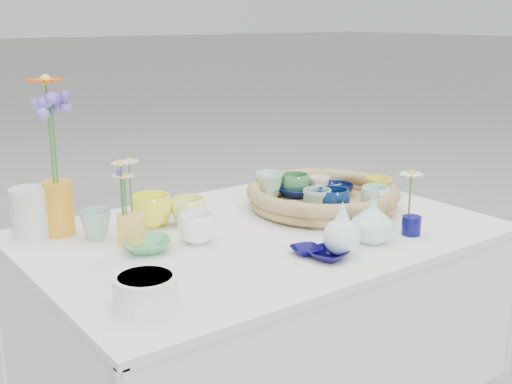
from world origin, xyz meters
TOP-DOWN VIEW (x-y plane):
  - wicker_tray at (0.28, 0.05)m, footprint 0.47×0.47m
  - tray_ceramic_0 at (0.27, 0.16)m, footprint 0.15×0.15m
  - tray_ceramic_1 at (0.38, 0.09)m, footprint 0.13×0.13m
  - tray_ceramic_2 at (0.44, -0.04)m, footprint 0.09×0.09m
  - tray_ceramic_3 at (0.24, 0.02)m, footprint 0.13×0.13m
  - tray_ceramic_4 at (0.18, -0.03)m, footprint 0.11×0.11m
  - tray_ceramic_5 at (0.13, 0.04)m, footprint 0.12×0.12m
  - tray_ceramic_6 at (0.18, 0.20)m, footprint 0.10×0.10m
  - tray_ceramic_7 at (0.33, 0.12)m, footprint 0.09×0.09m
  - tray_ceramic_8 at (0.40, 0.17)m, footprint 0.12×0.12m
  - tray_ceramic_9 at (0.22, -0.06)m, footprint 0.13×0.13m
  - tray_ceramic_10 at (0.16, 0.01)m, footprint 0.08×0.08m
  - tray_ceramic_11 at (0.36, -0.10)m, footprint 0.10×0.10m
  - tray_ceramic_12 at (0.26, 0.16)m, footprint 0.11×0.11m
  - loose_ceramic_0 at (-0.23, 0.21)m, footprint 0.15×0.15m
  - loose_ceramic_1 at (-0.14, 0.16)m, footprint 0.10×0.10m
  - loose_ceramic_2 at (-0.33, 0.04)m, footprint 0.16×0.16m
  - loose_ceramic_3 at (-0.20, 0.02)m, footprint 0.12×0.12m
  - loose_ceramic_4 at (-0.02, -0.22)m, footprint 0.09×0.09m
  - loose_ceramic_5 at (-0.40, 0.20)m, footprint 0.11×0.11m
  - loose_ceramic_6 at (-0.00, -0.28)m, footprint 0.12×0.12m
  - fluted_bowl at (-0.49, -0.26)m, footprint 0.14×0.14m
  - bud_vase_paleblue at (0.05, -0.28)m, footprint 0.11×0.11m
  - bud_vase_seafoam at (0.18, -0.26)m, footprint 0.13×0.13m
  - bud_vase_cobalt at (0.31, -0.28)m, footprint 0.07×0.07m
  - single_daisy at (0.31, -0.27)m, footprint 0.08×0.08m
  - tall_vase_yellow at (-0.46, 0.29)m, footprint 0.09×0.09m
  - gerbera at (-0.47, 0.28)m, footprint 0.13×0.13m
  - hydrangea at (-0.47, 0.28)m, footprint 0.09×0.09m
  - white_pitcher at (-0.53, 0.32)m, footprint 0.15×0.12m
  - daisy_cup at (-0.34, 0.11)m, footprint 0.10×0.10m
  - daisy_posy at (-0.34, 0.11)m, footprint 0.10×0.10m

SIDE VIEW (x-z plane):
  - loose_ceramic_4 at x=-0.02m, z-range 0.77..0.78m
  - loose_ceramic_6 at x=0.00m, z-range 0.77..0.79m
  - loose_ceramic_2 at x=-0.33m, z-range 0.77..0.79m
  - bud_vase_cobalt at x=0.31m, z-range 0.77..0.82m
  - tray_ceramic_5 at x=0.13m, z-range 0.78..0.81m
  - tray_ceramic_10 at x=0.16m, z-range 0.78..0.81m
  - tray_ceramic_8 at x=0.40m, z-range 0.78..0.81m
  - tray_ceramic_0 at x=0.27m, z-range 0.78..0.81m
  - tray_ceramic_3 at x=0.24m, z-range 0.78..0.82m
  - fluted_bowl at x=-0.49m, z-range 0.77..0.84m
  - tray_ceramic_1 at x=0.38m, z-range 0.78..0.82m
  - wicker_tray at x=0.28m, z-range 0.77..0.84m
  - loose_ceramic_3 at x=-0.20m, z-range 0.77..0.84m
  - loose_ceramic_5 at x=-0.40m, z-range 0.77..0.84m
  - loose_ceramic_1 at x=-0.14m, z-range 0.77..0.84m
  - daisy_cup at x=-0.34m, z-range 0.77..0.84m
  - loose_ceramic_0 at x=-0.23m, z-range 0.77..0.86m
  - tray_ceramic_7 at x=0.33m, z-range 0.78..0.85m
  - tray_ceramic_11 at x=0.36m, z-range 0.78..0.85m
  - tray_ceramic_12 at x=0.26m, z-range 0.78..0.86m
  - tray_ceramic_2 at x=0.44m, z-range 0.78..0.86m
  - tray_ceramic_4 at x=0.18m, z-range 0.78..0.86m
  - tray_ceramic_9 at x=0.22m, z-range 0.78..0.86m
  - bud_vase_seafoam at x=0.18m, z-range 0.77..0.88m
  - tray_ceramic_6 at x=0.18m, z-range 0.78..0.87m
  - white_pitcher at x=-0.53m, z-range 0.77..0.90m
  - bud_vase_paleblue at x=0.05m, z-range 0.77..0.91m
  - tall_vase_yellow at x=-0.46m, z-range 0.77..0.92m
  - single_daisy at x=0.31m, z-range 0.81..0.94m
  - daisy_posy at x=-0.34m, z-range 0.84..1.00m
  - hydrangea at x=-0.47m, z-range 0.88..1.16m
  - gerbera at x=-0.47m, z-range 0.91..1.20m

